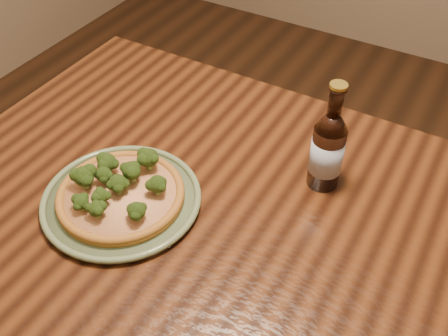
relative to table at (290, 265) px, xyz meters
The scene contains 4 objects.
table is the anchor object (origin of this frame).
plate 0.37m from the table, 164.47° to the right, with size 0.33×0.33×0.02m.
pizza 0.38m from the table, 164.77° to the right, with size 0.26×0.26×0.07m.
beer_bottle 0.25m from the table, 93.90° to the left, with size 0.07×0.07×0.25m.
Camera 1 is at (0.21, -0.54, 1.54)m, focal length 42.00 mm.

